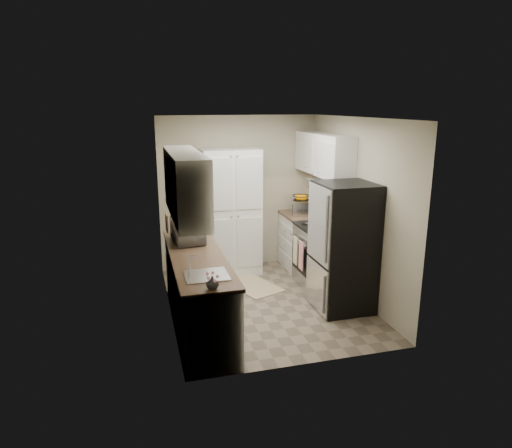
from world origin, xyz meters
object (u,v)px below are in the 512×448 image
(pantry_cabinet, at_px, (231,212))
(toaster_oven, at_px, (302,207))
(electric_range, at_px, (321,255))
(microwave, at_px, (188,231))
(wine_bottle, at_px, (185,228))
(refrigerator, at_px, (344,247))

(pantry_cabinet, bearing_deg, toaster_oven, -5.84)
(electric_range, xyz_separation_m, microwave, (-1.99, -0.26, 0.59))
(pantry_cabinet, distance_m, microwave, 1.44)
(microwave, xyz_separation_m, wine_bottle, (-0.02, 0.22, -0.02))
(pantry_cabinet, height_order, microwave, pantry_cabinet)
(electric_range, height_order, wine_bottle, wine_bottle)
(pantry_cabinet, xyz_separation_m, electric_range, (1.17, -0.93, -0.52))
(electric_range, bearing_deg, pantry_cabinet, 141.78)
(pantry_cabinet, distance_m, wine_bottle, 1.28)
(pantry_cabinet, height_order, wine_bottle, pantry_cabinet)
(pantry_cabinet, relative_size, refrigerator, 1.18)
(microwave, relative_size, wine_bottle, 2.06)
(refrigerator, relative_size, toaster_oven, 4.07)
(microwave, bearing_deg, wine_bottle, -2.01)
(electric_range, relative_size, microwave, 2.06)
(microwave, xyz_separation_m, toaster_oven, (1.98, 1.06, -0.03))
(refrigerator, distance_m, toaster_oven, 1.62)
(refrigerator, bearing_deg, wine_bottle, 158.95)
(pantry_cabinet, relative_size, electric_range, 1.77)
(electric_range, bearing_deg, microwave, -172.63)
(microwave, bearing_deg, electric_range, -88.62)
(wine_bottle, distance_m, toaster_oven, 2.16)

